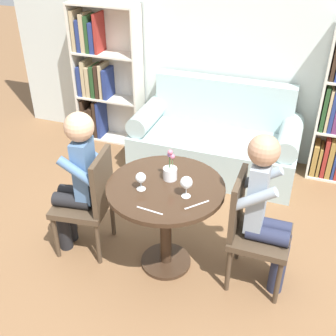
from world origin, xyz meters
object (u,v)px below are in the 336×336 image
bookshelf_left (101,76)px  chair_right (251,227)px  chair_left (90,199)px  wine_glass_left (141,178)px  person_left (77,179)px  wine_glass_right (186,183)px  person_right (267,210)px  flower_vase (170,171)px  couch (216,142)px

bookshelf_left → chair_right: 2.74m
chair_left → wine_glass_left: bearing=72.7°
bookshelf_left → person_left: bearing=-68.2°
person_left → wine_glass_right: size_ratio=7.80×
chair_left → chair_right: 1.26m
person_right → flower_vase: size_ratio=5.10×
chair_right → person_left: (-1.34, -0.10, 0.18)m
bookshelf_left → flower_vase: 2.25m
chair_right → flower_vase: size_ratio=3.71×
bookshelf_left → person_right: bookshelf_left is taller
person_left → chair_left: bearing=95.3°
bookshelf_left → person_right: (2.17, -1.75, -0.11)m
person_right → wine_glass_right: person_right is taller
chair_left → chair_right: (1.26, 0.09, 0.00)m
couch → chair_left: bearing=-111.9°
person_left → wine_glass_left: person_left is taller
chair_left → flower_vase: bearing=92.4°
person_right → person_left: bearing=94.3°
bookshelf_left → wine_glass_left: size_ratio=11.86×
chair_left → wine_glass_left: (0.48, -0.08, 0.35)m
wine_glass_left → flower_vase: size_ratio=0.55×
flower_vase → wine_glass_left: bearing=-127.2°
bookshelf_left → wine_glass_right: 2.50m
couch → person_right: (0.72, -1.49, 0.36)m
chair_right → wine_glass_right: bearing=107.6°
wine_glass_left → wine_glass_right: 0.33m
chair_right → person_left: 1.36m
couch → wine_glass_right: couch is taller
couch → chair_left: (-0.63, -1.57, 0.18)m
chair_right → person_right: (0.09, -0.00, 0.17)m
couch → person_left: person_left is taller
person_right → chair_left: bearing=93.8°
couch → flower_vase: (-0.00, -1.46, 0.51)m
wine_glass_left → flower_vase: (0.15, 0.19, -0.02)m
person_right → flower_vase: (-0.72, 0.03, 0.15)m
couch → flower_vase: size_ratio=7.05×
person_right → wine_glass_left: person_right is taller
wine_glass_left → chair_right: bearing=12.1°
flower_vase → bookshelf_left: bearing=130.2°
bookshelf_left → wine_glass_left: 2.32m
bookshelf_left → chair_right: bookshelf_left is taller
bookshelf_left → chair_left: (0.82, -1.83, -0.29)m
wine_glass_left → person_left: bearing=173.7°
chair_left → wine_glass_left: chair_left is taller
bookshelf_left → person_left: size_ratio=1.29×
bookshelf_left → wine_glass_left: bookshelf_left is taller
wine_glass_right → bookshelf_left: bearing=130.8°
chair_left → person_left: person_left is taller
wine_glass_right → chair_right: bearing=17.4°
chair_left → person_left: bearing=-84.7°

